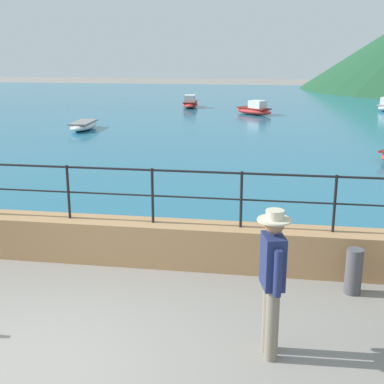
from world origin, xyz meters
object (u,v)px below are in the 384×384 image
bollard (354,271)px  boat_1 (84,125)px  boat_3 (255,110)px  person_walking (272,277)px  boat_2 (190,103)px

bollard → boat_1: (-9.36, 14.18, -0.08)m
bollard → boat_3: 20.97m
bollard → boat_3: size_ratio=0.29×
person_walking → boat_1: bearing=117.2°
person_walking → boat_1: (-8.20, 15.96, -0.72)m
boat_2 → boat_1: bearing=-108.0°
boat_1 → boat_2: 10.09m
bollard → boat_1: 16.99m
boat_3 → boat_2: bearing=143.5°
boat_1 → boat_3: boat_3 is taller
bollard → boat_3: bearing=96.3°
person_walking → boat_2: 26.06m
person_walking → boat_1: person_walking is taller
bollard → person_walking: bearing=-123.3°
bollard → boat_3: boat_3 is taller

